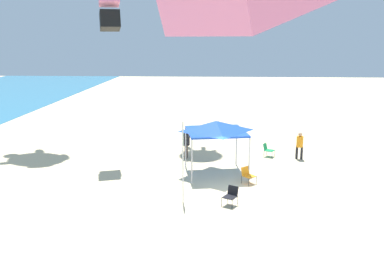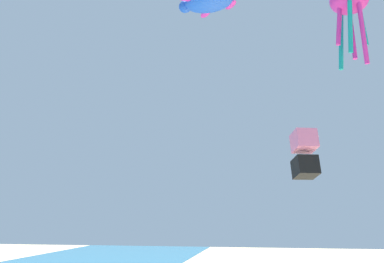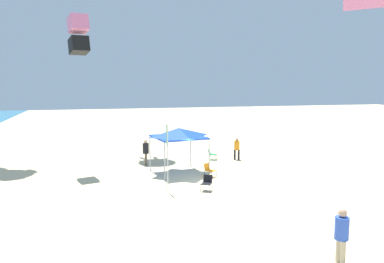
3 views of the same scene
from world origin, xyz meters
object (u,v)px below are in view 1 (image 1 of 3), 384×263
at_px(folding_chair_facing_ocean, 231,195).
at_px(person_far_stroller, 300,143).
at_px(folding_chair_near_cooler, 247,174).
at_px(folding_chair_right_of_tent, 268,149).
at_px(kite_box_pink, 109,8).
at_px(person_by_tent, 186,141).
at_px(banner_flag, 183,154).
at_px(canopy_tent, 216,127).

relative_size(folding_chair_facing_ocean, person_far_stroller, 0.49).
height_order(folding_chair_near_cooler, folding_chair_right_of_tent, same).
bearing_deg(kite_box_pink, folding_chair_right_of_tent, 170.11).
height_order(person_by_tent, person_far_stroller, person_by_tent).
bearing_deg(person_far_stroller, banner_flag, -106.65).
distance_m(folding_chair_near_cooler, folding_chair_right_of_tent, 5.19).
relative_size(canopy_tent, folding_chair_near_cooler, 4.25).
distance_m(folding_chair_near_cooler, kite_box_pink, 11.84).
xyz_separation_m(canopy_tent, folding_chair_right_of_tent, (3.48, -3.23, -2.11)).
height_order(folding_chair_right_of_tent, banner_flag, banner_flag).
relative_size(person_by_tent, kite_box_pink, 0.72).
xyz_separation_m(folding_chair_facing_ocean, person_far_stroller, (7.31, -4.39, 0.50)).
xyz_separation_m(canopy_tent, banner_flag, (-4.09, 1.45, -0.36)).
relative_size(canopy_tent, folding_chair_facing_ocean, 4.25).
height_order(folding_chair_near_cooler, person_by_tent, person_by_tent).
height_order(canopy_tent, banner_flag, banner_flag).
bearing_deg(person_far_stroller, folding_chair_facing_ocean, -95.20).
bearing_deg(folding_chair_right_of_tent, banner_flag, 175.13).
relative_size(folding_chair_facing_ocean, folding_chair_right_of_tent, 1.00).
relative_size(canopy_tent, folding_chair_right_of_tent, 4.25).
distance_m(person_by_tent, kite_box_pink, 8.81).
distance_m(folding_chair_near_cooler, person_far_stroller, 5.68).
xyz_separation_m(canopy_tent, person_far_stroller, (3.03, -5.06, -1.61)).
bearing_deg(folding_chair_near_cooler, person_far_stroller, 12.78).
height_order(banner_flag, person_by_tent, banner_flag).
bearing_deg(folding_chair_right_of_tent, folding_chair_facing_ocean, -171.41).
distance_m(canopy_tent, person_far_stroller, 6.12).
distance_m(banner_flag, kite_box_pink, 10.17).
xyz_separation_m(folding_chair_near_cooler, folding_chair_right_of_tent, (4.93, -1.62, 0.00)).
height_order(canopy_tent, folding_chair_facing_ocean, canopy_tent).
distance_m(canopy_tent, folding_chair_near_cooler, 3.02).
relative_size(folding_chair_near_cooler, folding_chair_right_of_tent, 1.00).
distance_m(folding_chair_facing_ocean, person_far_stroller, 8.55).
height_order(folding_chair_facing_ocean, person_far_stroller, person_far_stroller).
bearing_deg(canopy_tent, folding_chair_facing_ocean, -171.11).
relative_size(folding_chair_near_cooler, person_by_tent, 0.45).
bearing_deg(folding_chair_right_of_tent, person_far_stroller, -77.08).
bearing_deg(folding_chair_facing_ocean, canopy_tent, 129.37).
height_order(person_far_stroller, kite_box_pink, kite_box_pink).
bearing_deg(person_far_stroller, person_by_tent, -152.37).
bearing_deg(kite_box_pink, folding_chair_near_cooler, 136.56).
xyz_separation_m(banner_flag, person_far_stroller, (7.12, -6.51, -1.25)).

